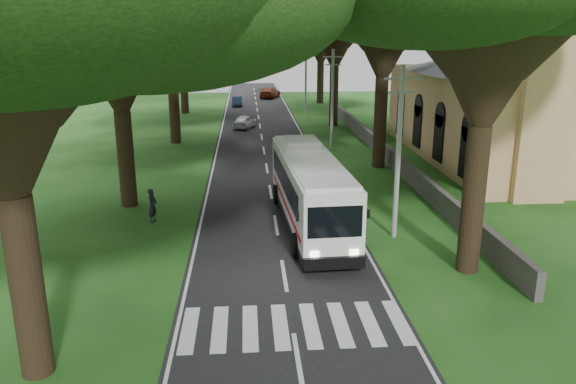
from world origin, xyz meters
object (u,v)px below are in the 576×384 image
pole_far (306,78)px  pedestrian (152,205)px  distant_car_b (237,101)px  church (509,94)px  distant_car_c (270,92)px  pole_near (398,151)px  pole_mid (332,98)px  coach_bus (310,189)px  distant_car_a (245,121)px

pole_far → pedestrian: (-11.73, -36.96, -3.30)m
distant_car_b → church: bearing=-59.5°
distant_car_c → church: bearing=128.3°
church → pole_near: bearing=-128.5°
pole_mid → pedestrian: (-11.73, -16.96, -3.30)m
coach_bus → distant_car_a: size_ratio=3.17×
church → distant_car_b: size_ratio=6.68×
pole_far → distant_car_a: 12.00m
pole_mid → distant_car_c: bearing=95.4°
church → coach_bus: (-16.18, -13.58, -3.00)m
coach_bus → distant_car_c: coach_bus is taller
pole_near → coach_bus: pole_near is taller
distant_car_b → distant_car_c: (4.60, 8.58, 0.15)m
pedestrian → pole_near: bearing=-90.7°
church → distant_car_a: church is taller
church → distant_car_c: 43.95m
distant_car_b → pedestrian: 44.90m
church → pole_mid: size_ratio=3.00×
pole_near → distant_car_c: 56.56m
church → pole_far: size_ratio=3.00×
distant_car_a → distant_car_b: (-1.01, 16.88, -0.06)m
pedestrian → distant_car_a: bearing=4.1°
pole_far → coach_bus: 38.29m
coach_bus → distant_car_c: size_ratio=2.36×
church → pedestrian: 27.44m
pole_far → distant_car_a: (-7.00, -9.10, -3.50)m
pole_mid → distant_car_b: bearing=106.1°
distant_car_a → church: bearing=160.3°
pole_mid → pedestrian: 20.88m
pole_far → pedestrian: bearing=-107.6°
pole_mid → pedestrian: pole_mid is taller
distant_car_a → pole_near: bearing=121.5°
pole_far → pedestrian: 38.92m
church → distant_car_a: (-19.36, 15.36, -4.23)m
pole_mid → pole_far: 20.00m
pole_mid → distant_car_a: 13.42m
church → pedestrian: bearing=-152.6°
coach_bus → distant_car_c: (0.41, 54.39, -1.13)m
pole_near → pole_far: bearing=90.0°
church → coach_bus: bearing=-140.0°
pole_near → pedestrian: size_ratio=4.57×
pole_mid → distant_car_c: 36.68m
pole_near → pole_mid: (0.00, 20.00, 0.00)m
pole_mid → coach_bus: pole_mid is taller
distant_car_a → pedestrian: bearing=99.1°
pole_near → church: bearing=51.5°
coach_bus → pedestrian: (-7.92, 1.08, -1.03)m
pole_far → distant_car_b: (-8.01, 7.78, -3.56)m
coach_bus → pedestrian: 8.06m
pedestrian → distant_car_b: bearing=9.0°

